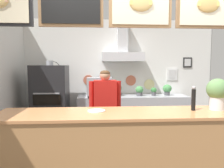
{
  "coord_description": "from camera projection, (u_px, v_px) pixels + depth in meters",
  "views": [
    {
      "loc": [
        -0.51,
        -2.84,
        1.62
      ],
      "look_at": [
        -0.28,
        0.64,
        1.31
      ],
      "focal_mm": 34.09,
      "sensor_mm": 36.0,
      "label": 1
    }
  ],
  "objects": [
    {
      "name": "potted_oregano",
      "position": [
        116.0,
        89.0,
        4.85
      ],
      "size": [
        0.24,
        0.24,
        0.29
      ],
      "color": "beige",
      "rests_on": "back_prep_counter"
    },
    {
      "name": "pepper_grinder",
      "position": [
        194.0,
        98.0,
        2.45
      ],
      "size": [
        0.05,
        0.05,
        0.28
      ],
      "color": "black",
      "rests_on": "service_counter"
    },
    {
      "name": "potted_thyme",
      "position": [
        139.0,
        91.0,
        4.85
      ],
      "size": [
        0.18,
        0.18,
        0.22
      ],
      "color": "#4C4C51",
      "rests_on": "back_prep_counter"
    },
    {
      "name": "basil_vase",
      "position": [
        217.0,
        93.0,
        2.48
      ],
      "size": [
        0.25,
        0.25,
        0.37
      ],
      "color": "silver",
      "rests_on": "service_counter"
    },
    {
      "name": "service_counter",
      "position": [
        143.0,
        159.0,
        2.43
      ],
      "size": [
        3.27,
        0.65,
        1.1
      ],
      "color": "#B77F4C",
      "rests_on": "ground_plane"
    },
    {
      "name": "potted_basil",
      "position": [
        167.0,
        89.0,
        4.94
      ],
      "size": [
        0.21,
        0.21,
        0.25
      ],
      "color": "#4C4C51",
      "rests_on": "back_prep_counter"
    },
    {
      "name": "back_wall_assembly",
      "position": [
        120.0,
        72.0,
        5.0
      ],
      "size": [
        4.57,
        2.7,
        2.71
      ],
      "color": "gray",
      "rests_on": "ground_plane"
    },
    {
      "name": "shop_worker",
      "position": [
        105.0,
        112.0,
        3.6
      ],
      "size": [
        0.54,
        0.23,
        1.54
      ],
      "rotation": [
        0.0,
        0.0,
        3.17
      ],
      "color": "#232328",
      "rests_on": "ground_plane"
    },
    {
      "name": "condiment_plate",
      "position": [
        96.0,
        111.0,
        2.41
      ],
      "size": [
        0.2,
        0.2,
        0.01
      ],
      "color": "white",
      "rests_on": "service_counter"
    },
    {
      "name": "pizza_oven",
      "position": [
        51.0,
        103.0,
        4.54
      ],
      "size": [
        0.72,
        0.7,
        1.72
      ],
      "color": "#232326",
      "rests_on": "ground_plane"
    },
    {
      "name": "back_prep_counter",
      "position": [
        133.0,
        116.0,
        4.91
      ],
      "size": [
        2.5,
        0.6,
        0.92
      ],
      "color": "#A3A5AD",
      "rests_on": "ground_plane"
    },
    {
      "name": "espresso_machine",
      "position": [
        100.0,
        87.0,
        4.78
      ],
      "size": [
        0.55,
        0.52,
        0.42
      ],
      "color": "#A3A5AD",
      "rests_on": "back_prep_counter"
    },
    {
      "name": "potted_rosemary",
      "position": [
        154.0,
        91.0,
        4.87
      ],
      "size": [
        0.13,
        0.13,
        0.19
      ],
      "color": "#4C4C51",
      "rests_on": "back_prep_counter"
    }
  ]
}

